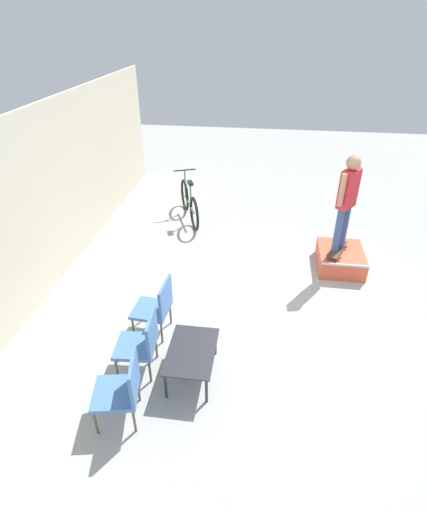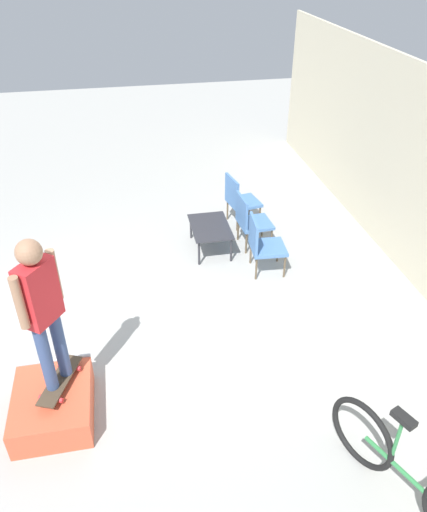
% 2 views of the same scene
% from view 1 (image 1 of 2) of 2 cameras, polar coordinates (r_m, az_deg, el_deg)
% --- Properties ---
extents(ground_plane, '(24.00, 24.00, 0.00)m').
position_cam_1_polar(ground_plane, '(6.68, 11.87, -8.34)').
color(ground_plane, '#A8A8A3').
extents(house_wall_back, '(12.00, 0.06, 3.00)m').
position_cam_1_polar(house_wall_back, '(6.86, -25.19, 5.19)').
color(house_wall_back, beige).
rests_on(house_wall_back, ground_plane).
extents(skate_ramp_box, '(1.03, 0.83, 0.37)m').
position_cam_1_polar(skate_ramp_box, '(7.99, 17.65, -0.37)').
color(skate_ramp_box, '#DB5638').
rests_on(skate_ramp_box, ground_plane).
extents(skateboard_on_ramp, '(0.76, 0.46, 0.07)m').
position_cam_1_polar(skateboard_on_ramp, '(7.77, 17.26, 0.95)').
color(skateboard_on_ramp, '#473828').
rests_on(skateboard_on_ramp, skate_ramp_box).
extents(person_skater, '(0.48, 0.38, 1.76)m').
position_cam_1_polar(person_skater, '(7.31, 18.56, 8.07)').
color(person_skater, '#384C7A').
rests_on(person_skater, skateboard_on_ramp).
extents(coffee_table, '(0.94, 0.62, 0.44)m').
position_cam_1_polar(coffee_table, '(5.38, -3.15, -13.66)').
color(coffee_table, '#2D2D33').
rests_on(coffee_table, ground_plane).
extents(patio_chair_left, '(0.61, 0.61, 0.92)m').
position_cam_1_polar(patio_chair_left, '(4.96, -12.81, -17.82)').
color(patio_chair_left, brown).
rests_on(patio_chair_left, ground_plane).
extents(patio_chair_center, '(0.56, 0.56, 0.92)m').
position_cam_1_polar(patio_chair_center, '(5.45, -10.17, -11.91)').
color(patio_chair_center, brown).
rests_on(patio_chair_center, ground_plane).
extents(patio_chair_right, '(0.55, 0.55, 0.92)m').
position_cam_1_polar(patio_chair_right, '(5.99, -8.10, -7.02)').
color(patio_chair_right, brown).
rests_on(patio_chair_right, ground_plane).
extents(bicycle, '(1.74, 0.80, 1.07)m').
position_cam_1_polar(bicycle, '(9.36, -3.48, 7.55)').
color(bicycle, black).
rests_on(bicycle, ground_plane).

